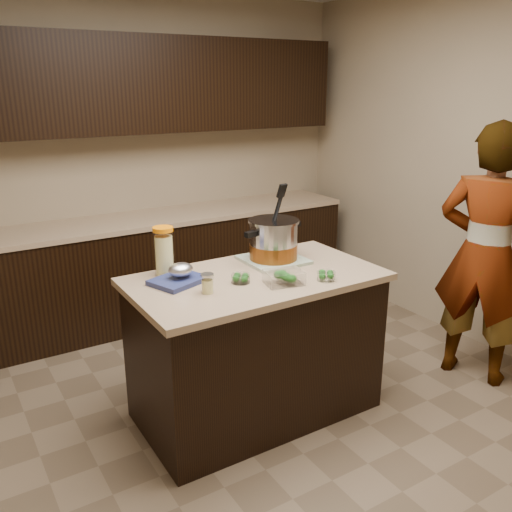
{
  "coord_description": "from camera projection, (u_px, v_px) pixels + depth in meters",
  "views": [
    {
      "loc": [
        -1.56,
        -2.51,
        1.97
      ],
      "look_at": [
        0.0,
        0.0,
        1.02
      ],
      "focal_mm": 38.0,
      "sensor_mm": 36.0,
      "label": 1
    }
  ],
  "objects": [
    {
      "name": "ground_plane",
      "position": [
        256.0,
        410.0,
        3.41
      ],
      "size": [
        4.0,
        4.0,
        0.0
      ],
      "primitive_type": "plane",
      "color": "brown",
      "rests_on": "ground"
    },
    {
      "name": "island",
      "position": [
        256.0,
        345.0,
        3.28
      ],
      "size": [
        1.46,
        0.81,
        0.9
      ],
      "color": "black",
      "rests_on": "ground"
    },
    {
      "name": "stock_pot",
      "position": [
        273.0,
        242.0,
        3.35
      ],
      "size": [
        0.44,
        0.36,
        0.45
      ],
      "rotation": [
        0.0,
        0.0,
        0.16
      ],
      "color": "#B7B7BC",
      "rests_on": "dish_towel"
    },
    {
      "name": "broccoli_tub_left",
      "position": [
        241.0,
        279.0,
        3.02
      ],
      "size": [
        0.12,
        0.12,
        0.05
      ],
      "rotation": [
        0.0,
        0.0,
        -0.2
      ],
      "color": "silver",
      "rests_on": "island"
    },
    {
      "name": "room_shell",
      "position": [
        256.0,
        132.0,
        2.89
      ],
      "size": [
        4.04,
        4.04,
        2.72
      ],
      "color": "tan",
      "rests_on": "ground"
    },
    {
      "name": "broccoli_tub_right",
      "position": [
        326.0,
        276.0,
        3.06
      ],
      "size": [
        0.12,
        0.12,
        0.05
      ],
      "rotation": [
        0.0,
        0.0,
        -0.16
      ],
      "color": "silver",
      "rests_on": "island"
    },
    {
      "name": "blue_tray",
      "position": [
        179.0,
        276.0,
        3.02
      ],
      "size": [
        0.34,
        0.31,
        0.11
      ],
      "rotation": [
        0.0,
        0.0,
        0.35
      ],
      "color": "navy",
      "rests_on": "island"
    },
    {
      "name": "broccoli_tub_rect",
      "position": [
        284.0,
        278.0,
        3.0
      ],
      "size": [
        0.23,
        0.19,
        0.07
      ],
      "rotation": [
        0.0,
        0.0,
        -0.22
      ],
      "color": "silver",
      "rests_on": "island"
    },
    {
      "name": "back_cabinets",
      "position": [
        147.0,
        211.0,
        4.53
      ],
      "size": [
        3.6,
        0.63,
        2.33
      ],
      "color": "black",
      "rests_on": "ground"
    },
    {
      "name": "dish_towel",
      "position": [
        273.0,
        260.0,
        3.39
      ],
      "size": [
        0.36,
        0.36,
        0.02
      ],
      "primitive_type": "cube",
      "rotation": [
        0.0,
        0.0,
        -0.0
      ],
      "color": "#567952",
      "rests_on": "island"
    },
    {
      "name": "person",
      "position": [
        485.0,
        255.0,
        3.58
      ],
      "size": [
        0.63,
        0.75,
        1.75
      ],
      "primitive_type": "imported",
      "rotation": [
        0.0,
        0.0,
        1.96
      ],
      "color": "gray",
      "rests_on": "ground"
    },
    {
      "name": "mason_jar",
      "position": [
        207.0,
        284.0,
        2.87
      ],
      "size": [
        0.08,
        0.08,
        0.11
      ],
      "rotation": [
        0.0,
        0.0,
        0.08
      ],
      "color": "#E1DA89",
      "rests_on": "island"
    },
    {
      "name": "lemonade_pitcher",
      "position": [
        164.0,
        253.0,
        3.11
      ],
      "size": [
        0.15,
        0.15,
        0.28
      ],
      "rotation": [
        0.0,
        0.0,
        0.28
      ],
      "color": "#E1DA89",
      "rests_on": "island"
    }
  ]
}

